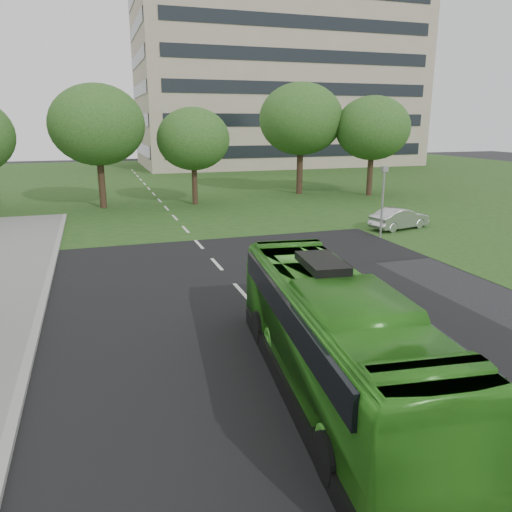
# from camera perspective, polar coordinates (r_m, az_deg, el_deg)

# --- Properties ---
(ground) EXTENTS (160.00, 160.00, 0.00)m
(ground) POSITION_cam_1_polar(r_m,az_deg,el_deg) (13.89, 5.49, -11.90)
(ground) COLOR black
(ground) RESTS_ON ground
(street_surfaces) EXTENTS (120.00, 120.00, 0.15)m
(street_surfaces) POSITION_cam_1_polar(r_m,az_deg,el_deg) (34.94, -10.06, 4.55)
(street_surfaces) COLOR black
(street_surfaces) RESTS_ON ground
(office_building) EXTENTS (40.10, 20.10, 25.00)m
(office_building) POSITION_cam_1_polar(r_m,az_deg,el_deg) (78.33, 2.37, 19.63)
(office_building) COLOR tan
(office_building) RESTS_ON ground
(tree_park_b) EXTENTS (6.85, 6.85, 8.98)m
(tree_park_b) POSITION_cam_1_polar(r_m,az_deg,el_deg) (38.98, -17.70, 14.07)
(tree_park_b) COLOR black
(tree_park_b) RESTS_ON ground
(tree_park_c) EXTENTS (5.55, 5.55, 7.38)m
(tree_park_c) POSITION_cam_1_polar(r_m,az_deg,el_deg) (39.29, -7.19, 13.11)
(tree_park_c) COLOR black
(tree_park_c) RESTS_ON ground
(tree_park_d) EXTENTS (7.26, 7.26, 9.60)m
(tree_park_d) POSITION_cam_1_polar(r_m,az_deg,el_deg) (45.04, 5.14, 15.31)
(tree_park_d) COLOR black
(tree_park_d) RESTS_ON ground
(tree_park_e) EXTENTS (6.35, 6.35, 8.46)m
(tree_park_e) POSITION_cam_1_polar(r_m,az_deg,el_deg) (45.02, 13.18, 14.03)
(tree_park_e) COLOR black
(tree_park_e) RESTS_ON ground
(bus) EXTENTS (3.49, 10.28, 2.81)m
(bus) POSITION_cam_1_polar(r_m,az_deg,el_deg) (12.06, 8.86, -8.97)
(bus) COLOR #369122
(bus) RESTS_ON ground
(sedan) EXTENTS (4.11, 2.28, 1.28)m
(sedan) POSITION_cam_1_polar(r_m,az_deg,el_deg) (31.37, 16.07, 4.14)
(sedan) COLOR #B2B1B7
(sedan) RESTS_ON ground
(camera_pole) EXTENTS (0.40, 0.37, 3.95)m
(camera_pole) POSITION_cam_1_polar(r_m,az_deg,el_deg) (28.37, 14.32, 7.06)
(camera_pole) COLOR gray
(camera_pole) RESTS_ON ground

